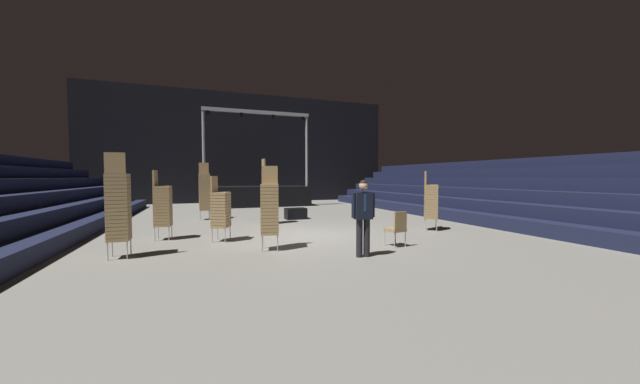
# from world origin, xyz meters

# --- Properties ---
(ground_plane) EXTENTS (22.00, 30.00, 0.10)m
(ground_plane) POSITION_xyz_m (0.00, 0.00, -0.05)
(ground_plane) COLOR gray
(arena_end_wall) EXTENTS (22.00, 0.30, 8.00)m
(arena_end_wall) POSITION_xyz_m (0.00, 15.00, 4.00)
(arena_end_wall) COLOR black
(arena_end_wall) RESTS_ON ground_plane
(bleacher_bank_right) EXTENTS (4.50, 24.00, 2.70)m
(bleacher_bank_right) POSITION_xyz_m (8.75, 1.00, 1.35)
(bleacher_bank_right) COLOR #191E38
(bleacher_bank_right) RESTS_ON ground_plane
(stage_riser) EXTENTS (6.71, 2.66, 5.87)m
(stage_riser) POSITION_xyz_m (0.00, 11.27, 0.72)
(stage_riser) COLOR black
(stage_riser) RESTS_ON ground_plane
(man_with_tie) EXTENTS (0.57, 0.27, 1.78)m
(man_with_tie) POSITION_xyz_m (0.25, -3.04, 1.01)
(man_with_tie) COLOR black
(man_with_tie) RESTS_ON ground_plane
(chair_stack_front_left) EXTENTS (0.46, 0.46, 2.48)m
(chair_stack_front_left) POSITION_xyz_m (-3.14, 5.22, 1.24)
(chair_stack_front_left) COLOR #B2B5BA
(chair_stack_front_left) RESTS_ON ground_plane
(chair_stack_front_right) EXTENTS (0.53, 0.53, 2.14)m
(chair_stack_front_right) POSITION_xyz_m (-1.63, -1.58, 1.07)
(chair_stack_front_right) COLOR #B2B5BA
(chair_stack_front_right) RESTS_ON ground_plane
(chair_stack_mid_left) EXTENTS (0.44, 0.44, 2.39)m
(chair_stack_mid_left) POSITION_xyz_m (-5.03, -1.25, 1.19)
(chair_stack_mid_left) COLOR #B2B5BA
(chair_stack_mid_left) RESTS_ON ground_plane
(chair_stack_mid_right) EXTENTS (0.61, 0.61, 2.05)m
(chair_stack_mid_right) POSITION_xyz_m (4.21, -0.46, 1.03)
(chair_stack_mid_right) COLOR #B2B5BA
(chair_stack_mid_right) RESTS_ON ground_plane
(chair_stack_mid_centre) EXTENTS (0.47, 0.47, 2.56)m
(chair_stack_mid_centre) POSITION_xyz_m (-0.77, 3.01, 1.28)
(chair_stack_mid_centre) COLOR #B2B5BA
(chair_stack_mid_centre) RESTS_ON ground_plane
(chair_stack_rear_left) EXTENTS (0.49, 0.49, 2.05)m
(chair_stack_rear_left) POSITION_xyz_m (-4.33, 0.83, 1.03)
(chair_stack_rear_left) COLOR #B2B5BA
(chair_stack_rear_left) RESTS_ON ground_plane
(chair_stack_rear_right) EXTENTS (0.59, 0.59, 1.88)m
(chair_stack_rear_right) POSITION_xyz_m (-2.74, 0.01, 0.94)
(chair_stack_rear_right) COLOR #B2B5BA
(chair_stack_rear_right) RESTS_ON ground_plane
(equipment_road_case) EXTENTS (0.92, 0.63, 0.48)m
(equipment_road_case) POSITION_xyz_m (0.64, 4.09, 0.24)
(equipment_road_case) COLOR black
(equipment_road_case) RESTS_ON ground_plane
(loose_chair_near_man) EXTENTS (0.51, 0.51, 0.95)m
(loose_chair_near_man) POSITION_xyz_m (1.61, -2.36, 0.53)
(loose_chair_near_man) COLOR #B2B5BA
(loose_chair_near_man) RESTS_ON ground_plane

